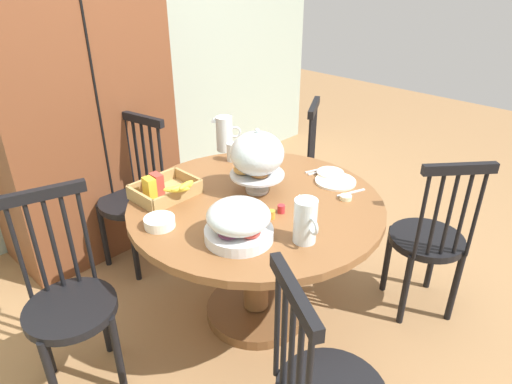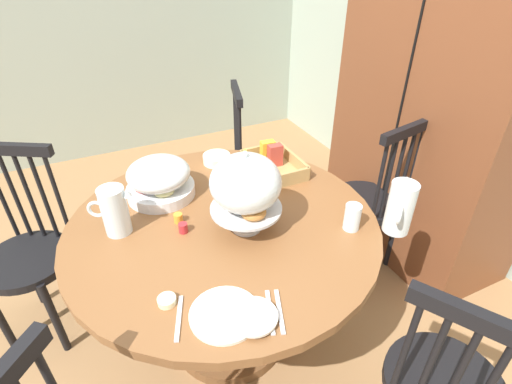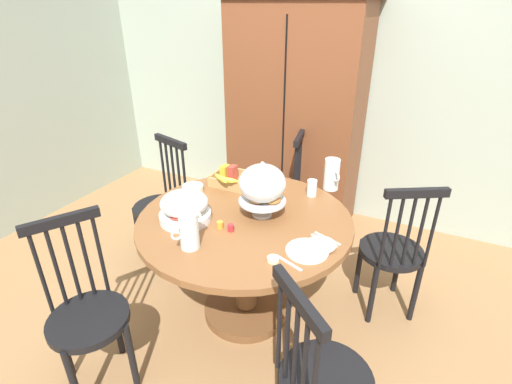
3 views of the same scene
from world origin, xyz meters
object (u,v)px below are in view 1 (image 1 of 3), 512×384
at_px(windsor_chair_far_side, 291,174).
at_px(fruit_platter_covered, 239,222).
at_px(china_plate_small, 330,172).
at_px(windsor_chair_host_seat, 134,200).
at_px(dining_table, 256,234).
at_px(cereal_basket, 165,189).
at_px(china_plate_large, 335,181).
at_px(butter_dish, 346,197).
at_px(windsor_chair_facing_door, 429,242).
at_px(orange_juice_pitcher, 305,223).
at_px(pastry_stand_with_dome, 257,156).
at_px(cereal_bowl, 160,222).
at_px(wooden_armoire, 77,106).
at_px(drinking_glass, 232,152).
at_px(windsor_chair_near_window, 70,305).
at_px(milk_pitcher, 225,135).

xyz_separation_m(windsor_chair_far_side, fruit_platter_covered, (-1.12, -0.63, 0.37)).
bearing_deg(china_plate_small, windsor_chair_host_seat, 122.45).
bearing_deg(dining_table, cereal_basket, 128.37).
xyz_separation_m(fruit_platter_covered, china_plate_large, (0.74, 0.01, -0.08)).
xyz_separation_m(fruit_platter_covered, butter_dish, (0.62, -0.14, -0.07)).
height_order(windsor_chair_facing_door, windsor_chair_far_side, same).
distance_m(windsor_chair_facing_door, windsor_chair_far_side, 1.09).
height_order(dining_table, orange_juice_pitcher, orange_juice_pitcher).
bearing_deg(windsor_chair_far_side, china_plate_large, -121.60).
bearing_deg(dining_table, pastry_stand_with_dome, 40.64).
height_order(pastry_stand_with_dome, orange_juice_pitcher, pastry_stand_with_dome).
height_order(dining_table, pastry_stand_with_dome, pastry_stand_with_dome).
height_order(china_plate_large, cereal_bowl, cereal_bowl).
bearing_deg(windsor_chair_far_side, wooden_armoire, 138.43).
distance_m(wooden_armoire, pastry_stand_with_dome, 1.32).
bearing_deg(cereal_basket, drinking_glass, 8.59).
distance_m(windsor_chair_near_window, pastry_stand_with_dome, 1.11).
xyz_separation_m(dining_table, butter_dish, (0.32, -0.32, 0.21)).
relative_size(pastry_stand_with_dome, fruit_platter_covered, 1.15).
xyz_separation_m(milk_pitcher, china_plate_small, (0.15, -0.69, -0.08)).
relative_size(wooden_armoire, windsor_chair_facing_door, 2.01).
relative_size(windsor_chair_facing_door, butter_dish, 16.25).
height_order(windsor_chair_facing_door, orange_juice_pitcher, windsor_chair_facing_door).
bearing_deg(fruit_platter_covered, cereal_bowl, 118.08).
height_order(china_plate_small, drinking_glass, drinking_glass).
bearing_deg(windsor_chair_near_window, cereal_bowl, -19.32).
relative_size(windsor_chair_near_window, drinking_glass, 8.86).
bearing_deg(windsor_chair_far_side, butter_dish, -123.37).
xyz_separation_m(windsor_chair_far_side, windsor_chair_host_seat, (-0.97, 0.48, 0.00)).
bearing_deg(wooden_armoire, pastry_stand_with_dome, -77.47).
xyz_separation_m(windsor_chair_host_seat, fruit_platter_covered, (-0.15, -1.11, 0.37)).
height_order(windsor_chair_far_side, milk_pitcher, windsor_chair_far_side).
bearing_deg(windsor_chair_far_side, china_plate_small, -120.96).
bearing_deg(windsor_chair_near_window, china_plate_small, -15.75).
distance_m(dining_table, drinking_glass, 0.57).
distance_m(dining_table, china_plate_small, 0.55).
distance_m(windsor_chair_near_window, china_plate_small, 1.47).
relative_size(wooden_armoire, fruit_platter_covered, 6.53).
distance_m(dining_table, windsor_chair_facing_door, 0.94).
bearing_deg(orange_juice_pitcher, windsor_chair_near_window, 138.28).
distance_m(dining_table, milk_pitcher, 0.75).
bearing_deg(milk_pitcher, windsor_chair_near_window, -166.28).
distance_m(fruit_platter_covered, china_plate_large, 0.75).
bearing_deg(cereal_basket, milk_pitcher, 20.51).
distance_m(wooden_armoire, windsor_chair_host_seat, 0.69).
bearing_deg(windsor_chair_facing_door, dining_table, 137.44).
relative_size(windsor_chair_host_seat, cereal_bowl, 6.96).
height_order(milk_pitcher, china_plate_small, milk_pitcher).
bearing_deg(windsor_chair_far_side, dining_table, -151.55).
xyz_separation_m(fruit_platter_covered, cereal_bowl, (-0.18, 0.33, -0.06)).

